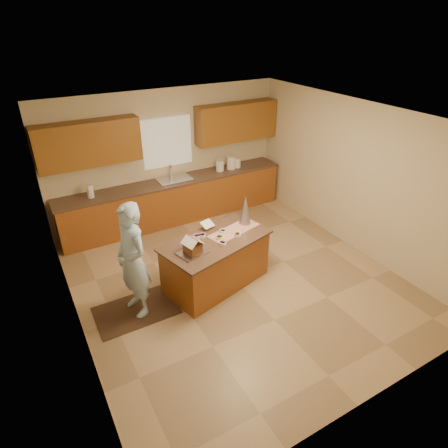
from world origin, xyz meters
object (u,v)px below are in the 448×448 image
Objects in this scene: tinsel_tree at (245,210)px; island_base at (216,263)px; gingerbread_house at (193,246)px; boy at (133,261)px.

island_base is at bearing -161.79° from tinsel_tree.
gingerbread_house is at bearing -161.16° from tinsel_tree.
boy reaches higher than gingerbread_house.
tinsel_tree is 1.62× the size of gingerbread_house.
boy reaches higher than island_base.
tinsel_tree reaches higher than island_base.
island_base is 5.30× the size of gingerbread_house.
gingerbread_house is (0.86, -0.17, 0.07)m from boy.
boy is 5.67× the size of gingerbread_house.
boy is (-2.02, -0.23, -0.20)m from tinsel_tree.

